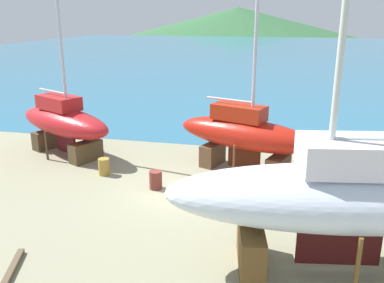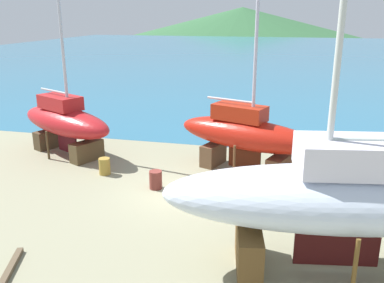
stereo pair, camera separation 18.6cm
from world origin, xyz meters
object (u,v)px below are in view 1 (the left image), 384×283
barrel_tar_black (156,180)px  barrel_rust_mid (104,167)px  sailboat_mid_port (244,134)px  sailboat_small_center (346,196)px  worker (339,170)px  sailboat_large_starboard (64,122)px

barrel_tar_black → barrel_rust_mid: bearing=160.3°
sailboat_mid_port → barrel_tar_black: sailboat_mid_port is taller
sailboat_small_center → barrel_rust_mid: (-10.01, 5.56, -2.00)m
sailboat_mid_port → worker: size_ratio=6.40×
sailboat_small_center → barrel_tar_black: bearing=-42.3°
worker → barrel_tar_black: bearing=142.8°
barrel_rust_mid → sailboat_large_starboard: bearing=144.4°
worker → barrel_tar_black: size_ratio=2.04×
sailboat_small_center → sailboat_mid_port: bearing=-73.9°
sailboat_mid_port → sailboat_small_center: bearing=-44.0°
worker → sailboat_large_starboard: bearing=123.2°
sailboat_small_center → worker: 6.53m
sailboat_small_center → barrel_rust_mid: 11.62m
worker → sailboat_small_center: bearing=-145.6°
sailboat_mid_port → sailboat_small_center: sailboat_small_center is taller
sailboat_large_starboard → barrel_rust_mid: (3.28, -2.35, -1.41)m
sailboat_large_starboard → barrel_rust_mid: bearing=-9.2°
barrel_tar_black → sailboat_small_center: bearing=-32.4°
sailboat_large_starboard → worker: 13.99m
sailboat_mid_port → barrel_tar_black: bearing=-119.3°
sailboat_small_center → barrel_rust_mid: sailboat_small_center is taller
sailboat_mid_port → barrel_rust_mid: size_ratio=13.22×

